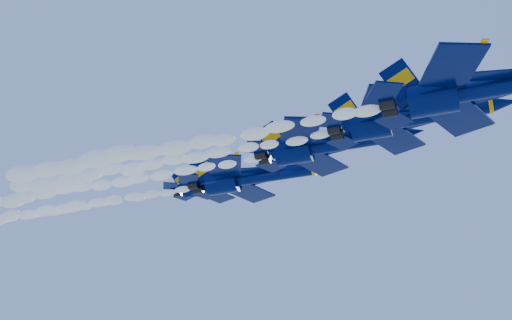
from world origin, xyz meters
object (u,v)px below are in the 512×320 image
(jet_lead, at_px, (479,89))
(jet_second, at_px, (408,118))
(jet_fifth, at_px, (216,185))
(jet_third, at_px, (327,145))
(jet_fourth, at_px, (251,177))

(jet_lead, bearing_deg, jet_second, 131.42)
(jet_fifth, bearing_deg, jet_second, -35.03)
(jet_second, xyz_separation_m, jet_third, (-9.75, 5.59, 1.38))
(jet_fourth, xyz_separation_m, jet_fifth, (-8.12, 6.90, 2.98))
(jet_third, bearing_deg, jet_fifth, 142.70)
(jet_fourth, bearing_deg, jet_third, -35.12)
(jet_second, height_order, jet_fifth, jet_fifth)
(jet_third, height_order, jet_fifth, jet_fifth)
(jet_third, bearing_deg, jet_second, -29.83)
(jet_lead, xyz_separation_m, jet_fifth, (-37.04, 28.93, 8.60))
(jet_lead, xyz_separation_m, jet_fourth, (-28.93, 22.02, 5.62))
(jet_lead, xyz_separation_m, jet_second, (-6.84, 7.76, 2.62))
(jet_fourth, distance_m, jet_fifth, 11.07)
(jet_lead, height_order, jet_fourth, jet_fourth)
(jet_second, distance_m, jet_fourth, 26.46)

